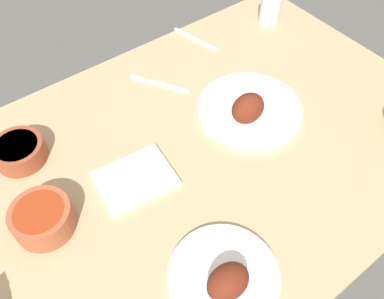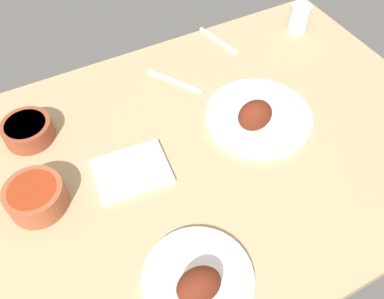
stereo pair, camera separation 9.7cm
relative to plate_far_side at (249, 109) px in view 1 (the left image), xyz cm
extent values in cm
cube|color=tan|center=(-20.51, -1.91, -4.16)|extent=(140.00, 90.00, 4.00)
cylinder|color=white|center=(1.03, 0.64, -1.36)|extent=(28.52, 28.52, 1.60)
ellipsoid|color=#602314|center=(-2.47, -1.52, 3.25)|extent=(9.15, 7.17, 8.27)
cylinder|color=white|center=(-34.37, -30.82, -1.36)|extent=(22.50, 22.50, 1.60)
ellipsoid|color=#602314|center=(-35.43, -33.04, 2.38)|extent=(8.91, 6.72, 6.39)
cylinder|color=brown|center=(-54.87, 22.48, 0.47)|extent=(12.47, 12.47, 5.25)
cylinder|color=brown|center=(-54.87, 22.48, 2.60)|extent=(10.22, 10.22, 1.00)
cylinder|color=#A35133|center=(-57.87, 1.43, 1.03)|extent=(13.07, 13.07, 6.36)
cylinder|color=#9E3314|center=(-57.87, 1.43, 3.71)|extent=(10.72, 10.72, 1.00)
cylinder|color=silver|center=(34.93, 28.57, 2.15)|extent=(6.73, 6.73, 8.62)
cube|color=white|center=(-35.94, 0.04, -1.56)|extent=(18.94, 15.16, 1.20)
cube|color=silver|center=(-12.63, 24.10, -1.76)|extent=(10.71, 16.25, 0.80)
cube|color=silver|center=(8.48, 34.96, -1.76)|extent=(4.79, 17.12, 0.80)
camera|label=1|loc=(-56.84, -50.23, 76.19)|focal=36.95mm
camera|label=2|loc=(-48.62, -55.43, 76.19)|focal=36.95mm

